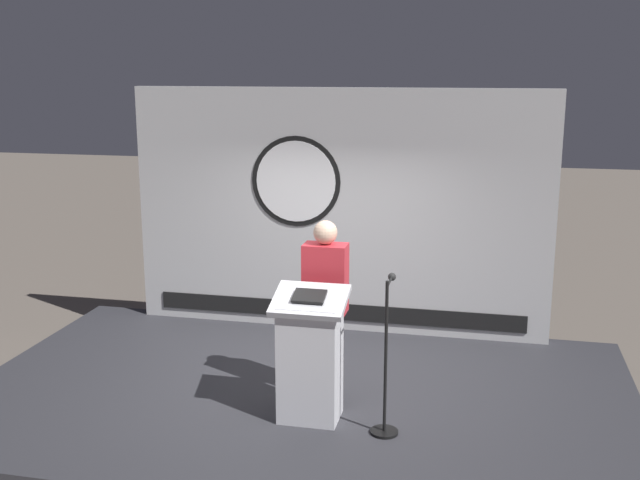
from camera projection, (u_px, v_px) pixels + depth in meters
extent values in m
plane|color=#6B6056|center=(299.00, 419.00, 7.43)|extent=(40.00, 40.00, 0.00)
cube|color=#333338|center=(299.00, 404.00, 7.40)|extent=(6.40, 4.00, 0.30)
cube|color=silver|center=(338.00, 212.00, 8.81)|extent=(4.88, 0.10, 2.83)
cylinder|color=black|center=(296.00, 181.00, 8.78)|extent=(1.05, 0.02, 1.05)
cylinder|color=white|center=(296.00, 182.00, 8.77)|extent=(0.94, 0.02, 0.94)
cube|color=black|center=(336.00, 311.00, 9.02)|extent=(4.39, 0.02, 0.20)
cube|color=silver|center=(310.00, 362.00, 6.67)|extent=(0.52, 0.40, 1.06)
cube|color=silver|center=(310.00, 300.00, 6.55)|extent=(0.64, 0.49, 0.19)
cube|color=black|center=(309.00, 296.00, 6.52)|extent=(0.28, 0.20, 0.08)
cylinder|color=black|center=(325.00, 354.00, 7.15)|extent=(0.26, 0.26, 0.84)
cube|color=red|center=(325.00, 278.00, 6.98)|extent=(0.40, 0.24, 0.64)
sphere|color=beige|center=(325.00, 232.00, 6.88)|extent=(0.22, 0.22, 0.22)
cylinder|color=black|center=(384.00, 432.00, 6.50)|extent=(0.24, 0.24, 0.02)
cylinder|color=black|center=(386.00, 359.00, 6.35)|extent=(0.03, 0.03, 1.35)
cylinder|color=black|center=(390.00, 282.00, 6.36)|extent=(0.02, 0.31, 0.02)
sphere|color=#262626|center=(392.00, 277.00, 6.50)|extent=(0.07, 0.07, 0.07)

